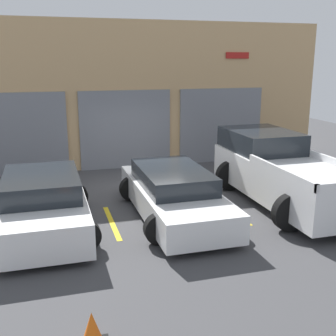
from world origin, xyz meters
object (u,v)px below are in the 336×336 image
(sedan_white, at_px, (43,204))
(sedan_side, at_px, (173,194))
(pickup_truck, at_px, (281,171))
(traffic_cone, at_px, (92,332))

(sedan_white, distance_m, sedan_side, 3.06)
(pickup_truck, height_order, sedan_side, pickup_truck)
(sedan_white, height_order, sedan_side, sedan_white)
(sedan_white, bearing_deg, pickup_truck, 2.18)
(sedan_white, height_order, traffic_cone, sedan_white)
(pickup_truck, bearing_deg, sedan_side, -175.73)
(pickup_truck, height_order, traffic_cone, pickup_truck)
(traffic_cone, bearing_deg, pickup_truck, 40.14)
(pickup_truck, relative_size, traffic_cone, 9.43)
(sedan_side, bearing_deg, traffic_cone, -119.11)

